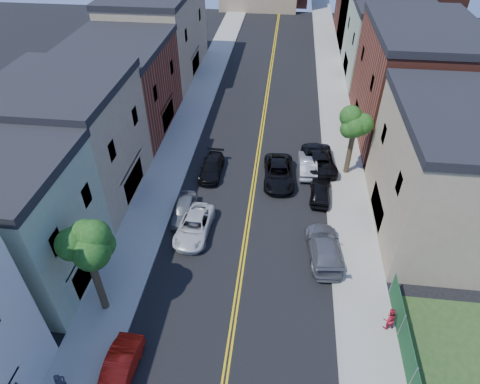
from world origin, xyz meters
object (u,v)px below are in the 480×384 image
(red_sedan, at_px, (119,371))
(pedestrian_right, at_px, (389,319))
(dark_car_right_far, at_px, (319,158))
(grey_car_left, at_px, (184,209))
(silver_car_right, at_px, (307,165))
(black_car_left, at_px, (212,168))
(white_pickup, at_px, (194,226))
(pedestrian_left, at_px, (61,384))
(black_car_right, at_px, (320,191))
(grey_car_right, at_px, (324,248))
(black_suv_lane, at_px, (279,173))

(red_sedan, distance_m, pedestrian_right, 15.19)
(pedestrian_right, bearing_deg, dark_car_right_far, -94.58)
(grey_car_left, relative_size, silver_car_right, 0.95)
(red_sedan, height_order, black_car_left, red_sedan)
(white_pickup, bearing_deg, pedestrian_left, -106.21)
(red_sedan, bearing_deg, white_pickup, 83.15)
(black_car_left, distance_m, black_car_right, 9.56)
(grey_car_right, distance_m, dark_car_right_far, 10.95)
(black_car_left, relative_size, pedestrian_right, 2.75)
(red_sedan, height_order, pedestrian_right, pedestrian_right)
(dark_car_right_far, height_order, black_suv_lane, dark_car_right_far)
(black_car_right, height_order, black_suv_lane, black_suv_lane)
(black_car_right, bearing_deg, white_pickup, 32.32)
(black_suv_lane, bearing_deg, pedestrian_right, -66.77)
(red_sedan, distance_m, pedestrian_left, 2.80)
(dark_car_right_far, bearing_deg, black_car_right, 83.23)
(grey_car_left, xyz_separation_m, pedestrian_right, (13.88, -8.25, 0.27))
(white_pickup, relative_size, black_suv_lane, 0.91)
(black_car_left, distance_m, silver_car_right, 8.41)
(dark_car_right_far, bearing_deg, red_sedan, 55.55)
(black_suv_lane, height_order, pedestrian_right, pedestrian_right)
(red_sedan, xyz_separation_m, pedestrian_right, (14.46, 4.65, 0.28))
(silver_car_right, xyz_separation_m, black_suv_lane, (-2.46, -1.63, 0.05))
(white_pickup, relative_size, grey_car_left, 1.22)
(black_car_left, distance_m, grey_car_right, 12.68)
(red_sedan, height_order, black_car_right, same)
(white_pickup, relative_size, grey_car_right, 0.93)
(grey_car_right, distance_m, silver_car_right, 10.03)
(red_sedan, xyz_separation_m, white_pickup, (1.70, 11.18, 0.01))
(white_pickup, xyz_separation_m, silver_car_right, (8.30, 8.82, 0.01))
(grey_car_left, relative_size, pedestrian_right, 2.51)
(dark_car_right_far, bearing_deg, black_car_left, 7.32)
(red_sedan, relative_size, black_suv_lane, 0.76)
(grey_car_left, bearing_deg, black_car_right, 15.54)
(silver_car_right, height_order, black_suv_lane, black_suv_lane)
(white_pickup, height_order, grey_car_right, grey_car_right)
(pedestrian_right, bearing_deg, black_car_left, -64.17)
(black_car_right, bearing_deg, grey_car_right, 92.92)
(pedestrian_left, distance_m, pedestrian_right, 17.95)
(grey_car_left, relative_size, dark_car_right_far, 0.71)
(black_car_right, height_order, silver_car_right, silver_car_right)
(silver_car_right, height_order, pedestrian_right, pedestrian_right)
(dark_car_right_far, xyz_separation_m, pedestrian_right, (3.46, -16.32, 0.17))
(grey_car_right, relative_size, pedestrian_right, 3.30)
(white_pickup, bearing_deg, silver_car_right, 49.45)
(white_pickup, bearing_deg, black_suv_lane, 53.66)
(black_car_left, bearing_deg, white_pickup, -89.33)
(black_car_left, distance_m, pedestrian_left, 20.24)
(grey_car_right, relative_size, black_car_right, 1.33)
(grey_car_left, height_order, silver_car_right, silver_car_right)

